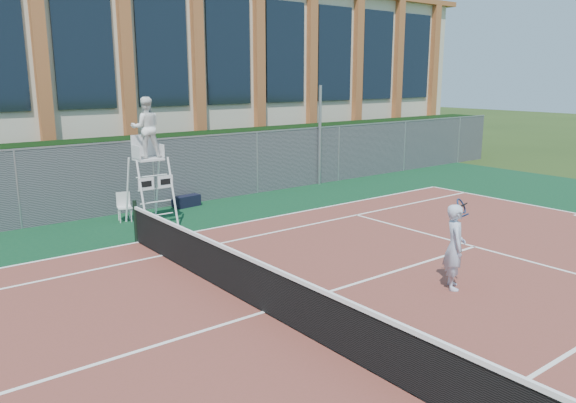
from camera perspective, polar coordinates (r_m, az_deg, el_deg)
ground at (r=10.25m, az=-2.41°, el=-11.30°), size 120.00×120.00×0.00m
apron at (r=11.01m, az=-5.49°, el=-9.57°), size 36.00×20.00×0.01m
tennis_court at (r=10.24m, az=-2.41°, el=-11.20°), size 23.77×10.97×0.02m
tennis_net at (r=10.05m, az=-2.44°, el=-8.50°), size 0.10×11.30×1.10m
fence at (r=17.58m, az=-19.42°, el=1.88°), size 40.00×0.06×2.20m
hedge at (r=18.71m, az=-20.61°, el=2.40°), size 40.00×1.40×2.20m
building at (r=26.16m, az=-26.57°, el=11.29°), size 45.00×10.60×8.22m
steel_pole at (r=21.84m, az=3.24°, el=6.69°), size 0.12×0.12×3.82m
umpire_chair at (r=16.13m, az=-14.22°, el=6.93°), size 1.02×1.57×3.65m
plastic_chair at (r=17.07m, az=-16.33°, el=-0.27°), size 0.47×0.47×0.84m
sports_bag_near at (r=18.51m, az=-10.20°, el=0.05°), size 0.90×0.45×0.37m
sports_bag_far at (r=18.65m, az=-10.80°, el=-0.07°), size 0.65×0.39×0.24m
tennis_player at (r=11.52m, az=16.59°, el=-4.40°), size 1.01×0.81×1.72m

